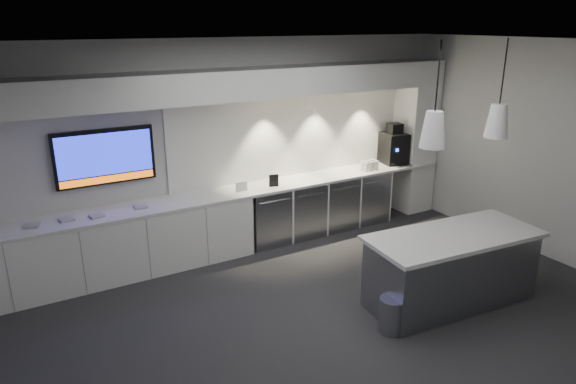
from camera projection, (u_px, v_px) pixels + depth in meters
floor at (334, 312)px, 5.95m from camera, size 7.00×7.00×0.00m
ceiling at (342, 44)px, 4.99m from camera, size 7.00×7.00×0.00m
wall_back at (239, 144)px, 7.52m from camera, size 7.00×0.00×7.00m
wall_front at (555, 291)px, 3.42m from camera, size 7.00×0.00×7.00m
wall_right at (543, 150)px, 7.14m from camera, size 0.00×7.00×7.00m
back_counter at (249, 190)px, 7.45m from camera, size 6.80×0.65×0.04m
left_base_cabinets at (131, 243)px, 6.76m from camera, size 3.30×0.63×0.86m
fridge_unit_a at (265, 216)px, 7.72m from camera, size 0.60×0.61×0.85m
fridge_unit_b at (301, 208)px, 8.01m from camera, size 0.60×0.61×0.85m
fridge_unit_c at (334, 202)px, 8.31m from camera, size 0.60×0.61×0.85m
fridge_unit_d at (365, 195)px, 8.61m from camera, size 0.60×0.61×0.85m
backsplash at (308, 132)px, 8.06m from camera, size 4.60×0.03×1.30m
soffit at (246, 83)px, 6.99m from camera, size 6.90×0.60×0.40m
column at (415, 137)px, 8.86m from camera, size 0.55×0.55×2.60m
wall_tv at (105, 157)px, 6.56m from camera, size 1.25×0.07×0.72m
island at (451, 268)px, 6.04m from camera, size 2.14×1.07×0.88m
bin at (392, 315)px, 5.53m from camera, size 0.31×0.31×0.40m
coffee_machine at (394, 147)px, 8.68m from camera, size 0.44×0.59×0.69m
sign_black at (274, 180)px, 7.51m from camera, size 0.14×0.05×0.18m
sign_white at (242, 186)px, 7.30m from camera, size 0.18×0.03×0.14m
cup_cluster at (369, 165)px, 8.34m from camera, size 0.27×0.17×0.15m
tray_a at (32, 225)px, 6.07m from camera, size 0.20×0.20×0.02m
tray_b at (66, 219)px, 6.25m from camera, size 0.19×0.19×0.02m
tray_c at (97, 216)px, 6.37m from camera, size 0.19×0.19×0.02m
tray_d at (140, 207)px, 6.68m from camera, size 0.17×0.17×0.02m
pendant_left at (433, 129)px, 5.27m from camera, size 0.27×0.27×1.08m
pendant_right at (498, 120)px, 5.74m from camera, size 0.27×0.27×1.08m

